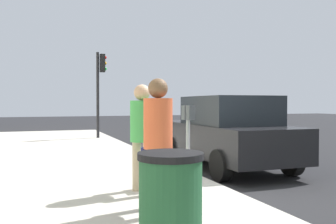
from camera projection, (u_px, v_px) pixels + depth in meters
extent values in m
plane|color=#232326|center=(213.00, 189.00, 6.67)|extent=(80.00, 80.00, 0.00)
cube|color=#B7B2A8|center=(42.00, 200.00, 5.63)|extent=(28.00, 6.00, 0.15)
cylinder|color=gray|center=(188.00, 152.00, 6.39)|extent=(0.07, 0.07, 1.15)
cube|color=#383D42|center=(190.00, 113.00, 6.27)|extent=(0.16, 0.11, 0.26)
cube|color=#383D42|center=(186.00, 113.00, 6.46)|extent=(0.16, 0.11, 0.26)
cube|color=#268C33|center=(193.00, 112.00, 6.30)|extent=(0.10, 0.01, 0.10)
cube|color=#268C33|center=(189.00, 111.00, 6.48)|extent=(0.10, 0.01, 0.10)
cylinder|color=tan|center=(137.00, 166.00, 5.93)|extent=(0.15, 0.15, 0.83)
cylinder|color=tan|center=(148.00, 169.00, 5.60)|extent=(0.15, 0.15, 0.83)
cylinder|color=green|center=(142.00, 121.00, 5.75)|extent=(0.38, 0.38, 0.66)
sphere|color=tan|center=(142.00, 92.00, 5.74)|extent=(0.26, 0.26, 0.26)
cylinder|color=#191E4C|center=(146.00, 178.00, 4.87)|extent=(0.15, 0.15, 0.84)
cylinder|color=#191E4C|center=(170.00, 182.00, 4.66)|extent=(0.15, 0.15, 0.84)
cylinder|color=#D85933|center=(158.00, 123.00, 4.75)|extent=(0.39, 0.39, 0.67)
sphere|color=brown|center=(158.00, 88.00, 4.74)|extent=(0.26, 0.26, 0.26)
cube|color=black|center=(225.00, 139.00, 8.94)|extent=(4.44, 1.93, 0.76)
cube|color=black|center=(229.00, 110.00, 8.73)|extent=(2.23, 1.74, 0.68)
cylinder|color=black|center=(173.00, 149.00, 10.01)|extent=(0.66, 0.23, 0.66)
cylinder|color=black|center=(228.00, 146.00, 10.58)|extent=(0.66, 0.23, 0.66)
cylinder|color=black|center=(221.00, 165.00, 7.31)|extent=(0.66, 0.23, 0.66)
cylinder|color=black|center=(292.00, 161.00, 7.88)|extent=(0.66, 0.23, 0.66)
cylinder|color=black|center=(98.00, 95.00, 15.06)|extent=(0.12, 0.12, 3.60)
cube|color=black|center=(102.00, 63.00, 15.10)|extent=(0.24, 0.20, 0.76)
sphere|color=red|center=(105.00, 58.00, 15.13)|extent=(0.14, 0.14, 0.14)
sphere|color=orange|center=(105.00, 63.00, 15.14)|extent=(0.14, 0.14, 0.14)
sphere|color=green|center=(105.00, 69.00, 15.15)|extent=(0.14, 0.14, 0.14)
cylinder|color=#1E4C2D|center=(170.00, 213.00, 3.17)|extent=(0.56, 0.56, 0.95)
cylinder|color=black|center=(170.00, 156.00, 3.16)|extent=(0.59, 0.59, 0.06)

